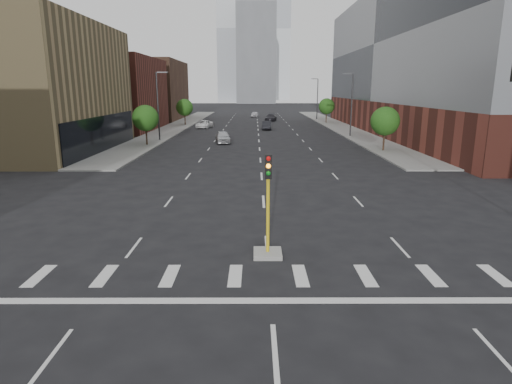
{
  "coord_description": "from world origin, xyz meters",
  "views": [
    {
      "loc": [
        -0.54,
        -8.14,
        6.98
      ],
      "look_at": [
        -0.5,
        10.27,
        2.5
      ],
      "focal_mm": 30.0,
      "sensor_mm": 36.0,
      "label": 1
    }
  ],
  "objects_px": {
    "median_traffic_signal": "(268,234)",
    "car_distant": "(255,115)",
    "car_mid_right": "(267,125)",
    "car_deep_right": "(271,118)",
    "car_far_left": "(204,124)",
    "car_near_left": "(223,137)"
  },
  "relations": [
    {
      "from": "median_traffic_signal",
      "to": "car_distant",
      "type": "distance_m",
      "value": 89.08
    },
    {
      "from": "car_mid_right",
      "to": "car_deep_right",
      "type": "height_order",
      "value": "car_deep_right"
    },
    {
      "from": "car_far_left",
      "to": "car_distant",
      "type": "relative_size",
      "value": 1.21
    },
    {
      "from": "median_traffic_signal",
      "to": "car_mid_right",
      "type": "height_order",
      "value": "median_traffic_signal"
    },
    {
      "from": "car_near_left",
      "to": "car_far_left",
      "type": "height_order",
      "value": "car_near_left"
    },
    {
      "from": "median_traffic_signal",
      "to": "car_deep_right",
      "type": "bearing_deg",
      "value": 87.82
    },
    {
      "from": "car_far_left",
      "to": "car_mid_right",
      "type": "bearing_deg",
      "value": -5.65
    },
    {
      "from": "car_mid_right",
      "to": "car_deep_right",
      "type": "bearing_deg",
      "value": 88.53
    },
    {
      "from": "car_mid_right",
      "to": "car_distant",
      "type": "relative_size",
      "value": 1.09
    },
    {
      "from": "car_far_left",
      "to": "car_near_left",
      "type": "bearing_deg",
      "value": -67.85
    },
    {
      "from": "median_traffic_signal",
      "to": "car_near_left",
      "type": "relative_size",
      "value": 0.96
    },
    {
      "from": "car_far_left",
      "to": "car_deep_right",
      "type": "relative_size",
      "value": 0.94
    },
    {
      "from": "median_traffic_signal",
      "to": "car_mid_right",
      "type": "distance_m",
      "value": 57.34
    },
    {
      "from": "car_mid_right",
      "to": "car_distant",
      "type": "height_order",
      "value": "car_mid_right"
    },
    {
      "from": "car_far_left",
      "to": "car_distant",
      "type": "distance_m",
      "value": 30.17
    },
    {
      "from": "car_distant",
      "to": "car_mid_right",
      "type": "bearing_deg",
      "value": -79.49
    },
    {
      "from": "car_mid_right",
      "to": "car_far_left",
      "type": "relative_size",
      "value": 0.9
    },
    {
      "from": "median_traffic_signal",
      "to": "car_deep_right",
      "type": "height_order",
      "value": "median_traffic_signal"
    },
    {
      "from": "car_deep_right",
      "to": "median_traffic_signal",
      "type": "bearing_deg",
      "value": -82.95
    },
    {
      "from": "median_traffic_signal",
      "to": "car_distant",
      "type": "bearing_deg",
      "value": 90.39
    },
    {
      "from": "car_distant",
      "to": "car_deep_right",
      "type": "bearing_deg",
      "value": -66.91
    },
    {
      "from": "car_mid_right",
      "to": "car_distant",
      "type": "xyz_separation_m",
      "value": [
        -2.11,
        31.76,
        -0.04
      ]
    }
  ]
}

